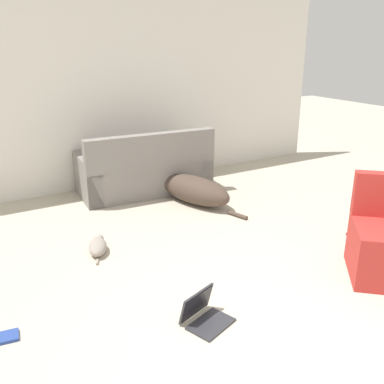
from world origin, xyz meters
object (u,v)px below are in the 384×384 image
(couch, at_px, (145,172))
(cat, at_px, (98,246))
(book_red, at_px, (358,234))
(dog, at_px, (190,189))
(laptop_open, at_px, (203,312))
(book_blue, at_px, (1,338))

(couch, height_order, cat, couch)
(couch, height_order, book_red, couch)
(book_red, bearing_deg, couch, 120.29)
(dog, bearing_deg, laptop_open, 134.99)
(couch, distance_m, book_blue, 3.17)
(couch, relative_size, laptop_open, 4.36)
(laptop_open, bearing_deg, couch, 54.19)
(book_blue, bearing_deg, laptop_open, -21.39)
(dog, distance_m, book_red, 2.08)
(couch, height_order, dog, couch)
(book_red, xyz_separation_m, book_blue, (-3.55, 0.10, 0.00))
(cat, xyz_separation_m, book_red, (2.54, -1.03, -0.05))
(laptop_open, relative_size, book_red, 1.79)
(dog, relative_size, laptop_open, 3.84)
(cat, bearing_deg, dog, -42.67)
(dog, xyz_separation_m, book_blue, (-2.49, -1.68, -0.16))
(cat, bearing_deg, book_blue, 153.29)
(cat, relative_size, book_red, 2.20)
(couch, xyz_separation_m, book_blue, (-2.14, -2.31, -0.27))
(dog, height_order, book_blue, dog)
(laptop_open, bearing_deg, dog, 42.48)
(cat, relative_size, book_blue, 2.04)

